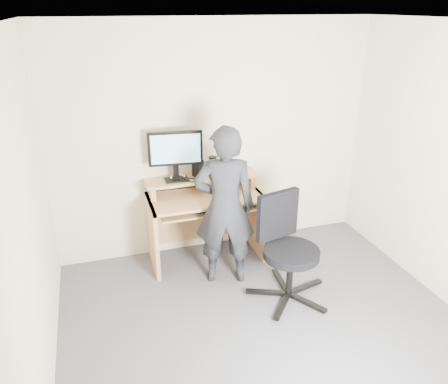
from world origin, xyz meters
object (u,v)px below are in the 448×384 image
desk (204,210)px  person (225,207)px  office_chair (286,245)px  monitor (175,152)px

desk → person: person is taller
office_chair → person: (-0.47, 0.42, 0.26)m
office_chair → person: 0.68m
monitor → desk: bearing=-3.2°
desk → person: (0.07, -0.52, 0.26)m
desk → monitor: 0.73m
desk → office_chair: (0.54, -0.93, -0.00)m
desk → monitor: bearing=169.9°
office_chair → person: size_ratio=0.62×
desk → office_chair: office_chair is taller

